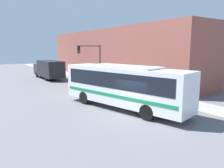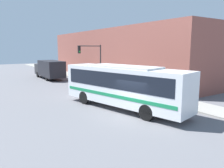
# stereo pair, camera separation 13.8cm
# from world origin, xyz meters

# --- Properties ---
(ground_plane) EXTENTS (120.00, 120.00, 0.00)m
(ground_plane) POSITION_xyz_m (0.00, 0.00, 0.00)
(ground_plane) COLOR slate
(sidewalk) EXTENTS (2.66, 70.00, 0.14)m
(sidewalk) POSITION_xyz_m (5.83, 20.00, 0.07)
(sidewalk) COLOR gray
(sidewalk) RESTS_ON ground_plane
(building_facade) EXTENTS (6.00, 33.52, 7.43)m
(building_facade) POSITION_xyz_m (10.16, 17.76, 3.71)
(building_facade) COLOR brown
(building_facade) RESTS_ON ground_plane
(city_bus) EXTENTS (4.79, 11.10, 3.37)m
(city_bus) POSITION_xyz_m (0.59, 2.02, 1.96)
(city_bus) COLOR silver
(city_bus) RESTS_ON ground_plane
(delivery_truck) EXTENTS (2.43, 8.26, 2.82)m
(delivery_truck) POSITION_xyz_m (1.25, 22.05, 1.55)
(delivery_truck) COLOR black
(delivery_truck) RESTS_ON ground_plane
(fire_hydrant) EXTENTS (0.25, 0.34, 0.72)m
(fire_hydrant) POSITION_xyz_m (5.10, 5.76, 0.50)
(fire_hydrant) COLOR #999999
(fire_hydrant) RESTS_ON sidewalk
(traffic_light_pole) EXTENTS (3.28, 0.35, 4.97)m
(traffic_light_pole) POSITION_xyz_m (4.09, 13.26, 3.57)
(traffic_light_pole) COLOR #2D2D2D
(traffic_light_pole) RESTS_ON sidewalk
(parking_meter) EXTENTS (0.14, 0.14, 1.40)m
(parking_meter) POSITION_xyz_m (5.10, 7.73, 1.08)
(parking_meter) COLOR #2D2D2D
(parking_meter) RESTS_ON sidewalk
(pedestrian_near_corner) EXTENTS (0.34, 0.34, 1.59)m
(pedestrian_near_corner) POSITION_xyz_m (5.60, 15.21, 0.94)
(pedestrian_near_corner) COLOR slate
(pedestrian_near_corner) RESTS_ON sidewalk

